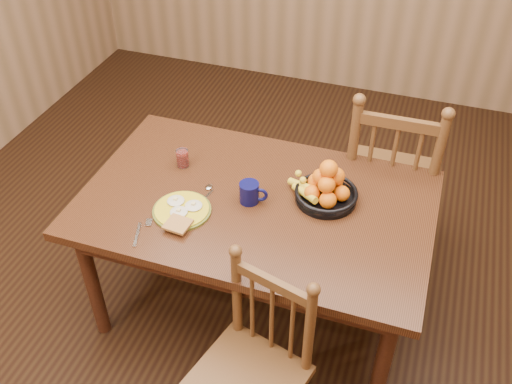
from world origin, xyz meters
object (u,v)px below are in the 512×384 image
(chair_near, at_px, (252,370))
(coffee_mug, at_px, (250,193))
(breakfast_plate, at_px, (182,210))
(dining_table, at_px, (256,214))
(chair_far, at_px, (390,180))
(fruit_bowl, at_px, (326,189))

(chair_near, bearing_deg, coffee_mug, 124.79)
(breakfast_plate, bearing_deg, chair_near, -43.43)
(dining_table, distance_m, chair_far, 0.85)
(dining_table, bearing_deg, fruit_bowl, 19.92)
(breakfast_plate, xyz_separation_m, coffee_mug, (0.26, 0.17, 0.04))
(dining_table, relative_size, chair_far, 1.48)
(breakfast_plate, xyz_separation_m, fruit_bowl, (0.58, 0.29, 0.05))
(dining_table, xyz_separation_m, chair_far, (0.55, 0.64, -0.14))
(chair_near, distance_m, coffee_mug, 0.77)
(breakfast_plate, bearing_deg, fruit_bowl, 26.66)
(chair_far, height_order, breakfast_plate, chair_far)
(dining_table, distance_m, fruit_bowl, 0.35)
(chair_near, bearing_deg, dining_table, 122.58)
(chair_far, relative_size, breakfast_plate, 3.71)
(chair_far, bearing_deg, chair_near, 74.09)
(chair_far, distance_m, breakfast_plate, 1.19)
(coffee_mug, bearing_deg, breakfast_plate, -146.90)
(dining_table, xyz_separation_m, coffee_mug, (-0.02, -0.01, 0.14))
(chair_near, height_order, coffee_mug, chair_near)
(chair_far, relative_size, chair_near, 1.19)
(coffee_mug, distance_m, fruit_bowl, 0.34)
(dining_table, bearing_deg, breakfast_plate, -147.13)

